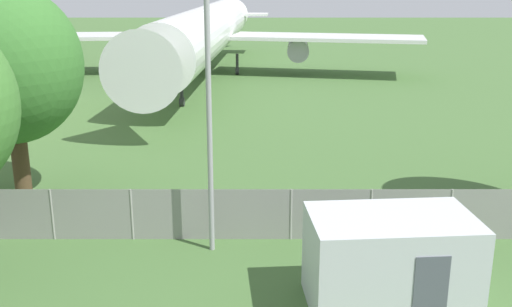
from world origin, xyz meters
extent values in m
cylinder|color=gray|center=(-5.09, 10.89, 0.85)|extent=(0.07, 0.07, 1.71)
cylinder|color=gray|center=(-2.55, 10.89, 0.85)|extent=(0.07, 0.07, 1.71)
cylinder|color=gray|center=(0.00, 10.89, 0.85)|extent=(0.07, 0.07, 1.71)
cylinder|color=gray|center=(2.55, 10.89, 0.85)|extent=(0.07, 0.07, 1.71)
cylinder|color=gray|center=(5.09, 10.89, 0.85)|extent=(0.07, 0.07, 1.71)
cylinder|color=gray|center=(7.64, 10.89, 0.85)|extent=(0.07, 0.07, 1.71)
cube|color=gray|center=(0.00, 10.89, 0.85)|extent=(56.00, 0.01, 1.71)
cylinder|color=white|center=(-2.72, 43.16, 3.82)|extent=(6.16, 35.88, 4.04)
cone|color=white|center=(-3.91, 23.33, 3.82)|extent=(4.27, 4.27, 4.04)
cone|color=white|center=(-1.51, 63.50, 3.82)|extent=(3.93, 5.26, 3.64)
cube|color=white|center=(7.42, 44.34, 3.21)|extent=(16.74, 8.08, 0.30)
cylinder|color=#939399|center=(5.03, 44.85, 2.15)|extent=(2.03, 3.74, 1.82)
cube|color=white|center=(-12.65, 45.54, 3.21)|extent=(16.41, 6.26, 0.30)
cylinder|color=#939399|center=(-10.22, 45.76, 2.15)|extent=(2.03, 3.74, 1.82)
cube|color=white|center=(-1.73, 59.77, 4.22)|extent=(9.06, 3.76, 0.20)
cylinder|color=#2D2D33|center=(-3.42, 31.58, 0.90)|extent=(0.24, 0.24, 1.80)
cylinder|color=#2D2D33|center=(-3.42, 31.58, 0.28)|extent=(0.33, 0.58, 0.56)
cylinder|color=#2D2D33|center=(-0.20, 44.80, 0.90)|extent=(0.24, 0.24, 1.80)
cylinder|color=#2D2D33|center=(-0.20, 44.80, 0.28)|extent=(0.33, 0.58, 0.56)
cylinder|color=#2D2D33|center=(-5.04, 45.09, 0.90)|extent=(0.24, 0.24, 1.80)
cylinder|color=#2D2D33|center=(-5.04, 45.09, 0.28)|extent=(0.33, 0.58, 0.56)
cube|color=silver|center=(4.82, 6.87, 1.22)|extent=(4.29, 2.80, 2.44)
cube|color=#4C515B|center=(5.54, 5.68, 1.00)|extent=(0.84, 0.10, 1.90)
cylinder|color=#4C3823|center=(-7.51, 14.79, 1.43)|extent=(0.63, 0.63, 2.85)
ellipsoid|color=#38702D|center=(-7.51, 14.79, 5.08)|extent=(5.25, 5.25, 5.78)
cylinder|color=#99999E|center=(0.06, 10.15, 4.13)|extent=(0.16, 0.16, 8.25)
camera|label=1|loc=(1.43, -6.88, 8.15)|focal=42.00mm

